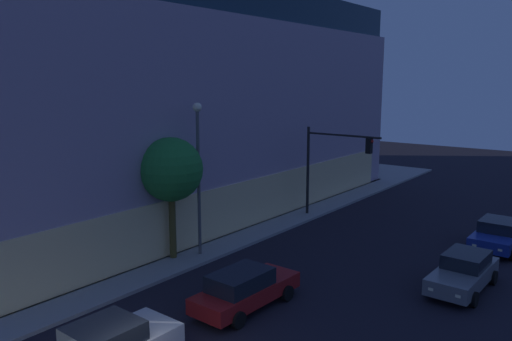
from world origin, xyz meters
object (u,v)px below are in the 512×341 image
Objects in this scene: street_lamp_sidewalk at (198,160)px; car_blue at (498,234)px; modern_building at (113,102)px; sidewalk_tree at (171,170)px; car_red at (245,289)px; car_grey at (464,272)px; traffic_light_far_corner at (331,157)px.

street_lamp_sidewalk is 1.80× the size of car_blue.
modern_building reaches higher than sidewalk_tree.
car_grey is (7.01, -6.10, -0.03)m from car_red.
modern_building is 22.80m from car_red.
street_lamp_sidewalk is at bearing 131.92° from car_blue.
traffic_light_far_corner is 10.20m from car_blue.
car_grey is at bearing -71.36° from street_lamp_sidewalk.
modern_building reaches higher than street_lamp_sidewalk.
street_lamp_sidewalk is at bearing 169.89° from traffic_light_far_corner.
modern_building reaches higher than car_red.
car_grey is 6.38m from car_blue.
car_blue is (13.39, -6.04, -0.01)m from car_red.
car_blue is (11.43, -12.09, -3.68)m from sidewalk_tree.
modern_building is 26.87m from car_grey.
street_lamp_sidewalk is 1.63× the size of car_grey.
street_lamp_sidewalk is at bearing 108.64° from car_grey.
car_red is (-1.96, -6.05, -3.67)m from sidewalk_tree.
car_grey is at bearing -94.67° from modern_building.
sidewalk_tree reaches higher than car_grey.
car_red is (-3.13, -5.39, -4.08)m from street_lamp_sidewalk.
traffic_light_far_corner reaches higher than car_blue.
sidewalk_tree is (-7.17, -13.86, -2.64)m from modern_building.
car_red is 14.69m from car_blue.
car_red reaches higher than car_blue.
modern_building is 4.75× the size of street_lamp_sidewalk.
sidewalk_tree reaches higher than car_blue.
modern_building is 7.73× the size of car_grey.
traffic_light_far_corner reaches higher than car_grey.
car_grey is at bearing -179.40° from car_blue.
car_blue is at bearing -87.53° from traffic_light_far_corner.
car_blue is (10.26, -11.43, -4.09)m from street_lamp_sidewalk.
traffic_light_far_corner is at bearing 92.47° from car_blue.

